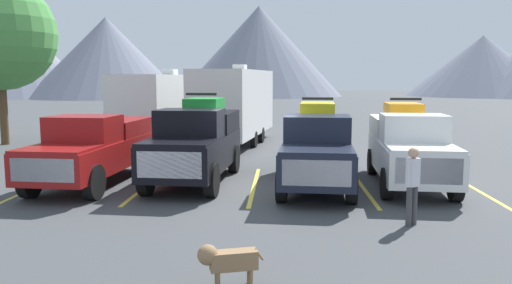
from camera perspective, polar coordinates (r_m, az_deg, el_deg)
ground_plane at (r=14.90m, az=-0.27°, el=-5.24°), size 240.00×240.00×0.00m
pickup_truck_a at (r=16.23m, az=-17.82°, el=-0.54°), size 2.45×5.90×2.13m
pickup_truck_b at (r=15.78m, az=-6.81°, el=0.10°), size 2.45×5.53×2.75m
pickup_truck_c at (r=15.26m, az=6.93°, el=-0.38°), size 2.42×6.02×2.63m
pickup_truck_d at (r=15.89m, az=16.92°, el=-0.40°), size 2.36×5.46×2.61m
lot_stripe_a at (r=16.89m, az=-22.84°, el=-4.31°), size 0.12×5.50×0.01m
lot_stripe_b at (r=15.76m, az=-12.10°, el=-4.70°), size 0.12×5.50×0.01m
lot_stripe_c at (r=15.25m, az=-0.19°, el=-4.94°), size 0.12×5.50×0.01m
lot_stripe_d at (r=15.42m, az=11.99°, el=-4.96°), size 0.12×5.50×0.01m
lot_stripe_e at (r=16.26m, az=23.41°, el=-4.78°), size 0.12×5.50×0.01m
camper_trailer_a at (r=25.15m, az=-10.54°, el=4.22°), size 3.44×8.73×3.69m
camper_trailer_b at (r=24.54m, az=-2.44°, el=4.53°), size 3.56×9.06×3.91m
person_a at (r=11.53m, az=17.36°, el=-4.21°), size 0.33×0.31×1.74m
dog at (r=7.93m, az=-3.57°, el=-13.13°), size 1.02×0.50×0.71m
mountain_ridge at (r=90.20m, az=8.92°, el=9.76°), size 129.20×38.90×16.26m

